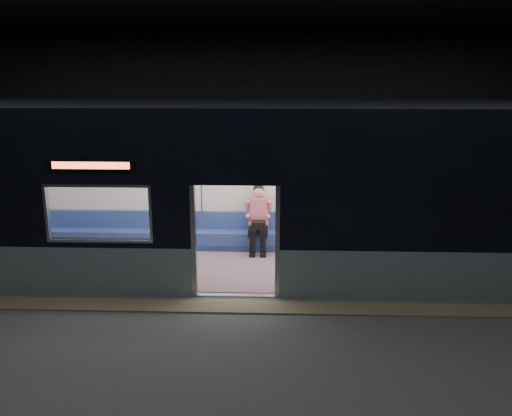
{
  "coord_description": "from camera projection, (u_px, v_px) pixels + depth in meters",
  "views": [
    {
      "loc": [
        0.71,
        -8.02,
        3.96
      ],
      "look_at": [
        0.32,
        2.3,
        1.33
      ],
      "focal_mm": 38.0,
      "sensor_mm": 36.0,
      "label": 1
    }
  ],
  "objects": [
    {
      "name": "station_floor",
      "position": [
        231.0,
        322.0,
        8.77
      ],
      "size": [
        24.0,
        14.0,
        0.01
      ],
      "primitive_type": "cube",
      "color": "#47494C",
      "rests_on": "ground"
    },
    {
      "name": "station_envelope",
      "position": [
        228.0,
        91.0,
        7.87
      ],
      "size": [
        24.0,
        14.0,
        5.0
      ],
      "color": "black",
      "rests_on": "station_floor"
    },
    {
      "name": "tactile_strip",
      "position": [
        234.0,
        307.0,
        9.3
      ],
      "size": [
        22.8,
        0.5,
        0.03
      ],
      "primitive_type": "cube",
      "color": "#8C7F59",
      "rests_on": "station_floor"
    },
    {
      "name": "metro_car",
      "position": [
        241.0,
        180.0,
        10.78
      ],
      "size": [
        18.0,
        3.04,
        3.35
      ],
      "color": "#85969F",
      "rests_on": "station_floor"
    },
    {
      "name": "passenger",
      "position": [
        258.0,
        215.0,
        11.98
      ],
      "size": [
        0.47,
        0.78,
        1.48
      ],
      "rotation": [
        0.0,
        0.0,
        0.13
      ],
      "color": "black",
      "rests_on": "metro_car"
    },
    {
      "name": "handbag",
      "position": [
        259.0,
        225.0,
        11.77
      ],
      "size": [
        0.31,
        0.27,
        0.15
      ],
      "primitive_type": "cube",
      "rotation": [
        0.0,
        0.0,
        0.05
      ],
      "color": "black",
      "rests_on": "passenger"
    },
    {
      "name": "transit_map",
      "position": [
        409.0,
        187.0,
        12.01
      ],
      "size": [
        0.89,
        0.03,
        0.58
      ],
      "primitive_type": "cube",
      "color": "white",
      "rests_on": "metro_car"
    }
  ]
}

